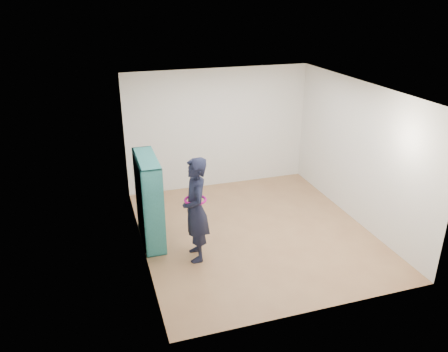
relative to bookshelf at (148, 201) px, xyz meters
name	(u,v)px	position (x,y,z in m)	size (l,w,h in m)	color
floor	(254,232)	(1.85, -0.30, -0.75)	(4.50, 4.50, 0.00)	#8F6241
ceiling	(259,89)	(1.85, -0.30, 1.85)	(4.50, 4.50, 0.00)	white
wall_left	(138,179)	(-0.15, -0.30, 0.55)	(0.02, 4.50, 2.60)	silver
wall_right	(358,153)	(3.85, -0.30, 0.55)	(0.02, 4.50, 2.60)	silver
wall_back	(218,129)	(1.85, 1.95, 0.55)	(4.00, 0.02, 2.60)	silver
wall_front	(322,228)	(1.85, -2.55, 0.55)	(4.00, 0.02, 2.60)	silver
bookshelf	(148,201)	(0.00, 0.00, 0.00)	(0.34, 1.15, 1.54)	#277B70
person	(196,210)	(0.65, -0.78, 0.12)	(0.46, 0.66, 1.73)	black
smartphone	(186,202)	(0.51, -0.70, 0.23)	(0.01, 0.09, 0.13)	silver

